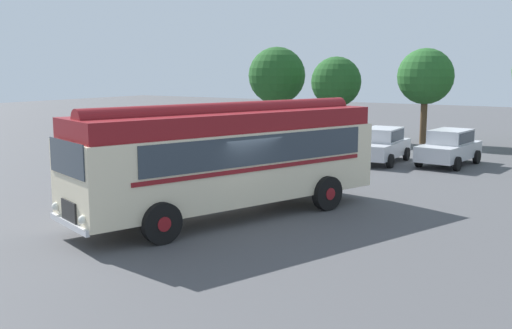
% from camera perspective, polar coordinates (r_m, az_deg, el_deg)
% --- Properties ---
extents(ground_plane, '(120.00, 120.00, 0.00)m').
position_cam_1_polar(ground_plane, '(18.19, -1.97, -5.13)').
color(ground_plane, '#474749').
extents(vintage_bus, '(5.63, 10.33, 3.49)m').
position_cam_1_polar(vintage_bus, '(18.09, -2.59, 0.90)').
color(vintage_bus, beige).
rests_on(vintage_bus, ground).
extents(car_near_left, '(2.11, 4.27, 1.66)m').
position_cam_1_polar(car_near_left, '(29.29, 11.85, 1.83)').
color(car_near_left, '#B7BABF').
rests_on(car_near_left, ground).
extents(car_mid_left, '(2.27, 4.35, 1.66)m').
position_cam_1_polar(car_mid_left, '(29.29, 17.94, 1.58)').
color(car_mid_left, '#B7BABF').
rests_on(car_mid_left, ground).
extents(tree_far_left, '(3.82, 3.82, 5.90)m').
position_cam_1_polar(tree_far_left, '(40.56, 1.90, 8.44)').
color(tree_far_left, '#4C3823').
rests_on(tree_far_left, ground).
extents(tree_left_of_centre, '(3.11, 3.11, 5.20)m').
position_cam_1_polar(tree_left_of_centre, '(37.75, 7.61, 7.76)').
color(tree_left_of_centre, '#4C3823').
rests_on(tree_left_of_centre, ground).
extents(tree_centre, '(3.30, 3.30, 5.66)m').
position_cam_1_polar(tree_centre, '(36.94, 15.95, 8.08)').
color(tree_centre, '#4C3823').
rests_on(tree_centre, ground).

